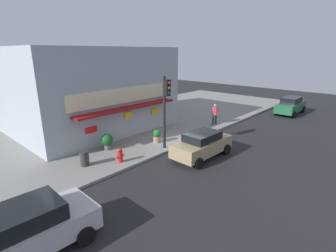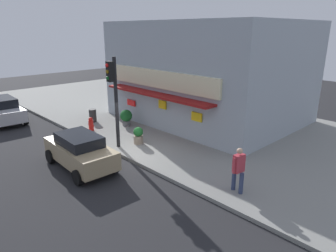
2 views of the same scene
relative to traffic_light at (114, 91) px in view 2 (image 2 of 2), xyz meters
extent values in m
plane|color=#232326|center=(1.12, -0.40, -3.08)|extent=(62.75, 62.75, 0.00)
cube|color=gray|center=(1.12, 6.23, -3.00)|extent=(41.84, 13.25, 0.16)
cube|color=#9EA8B2|center=(-0.40, 7.75, 0.20)|extent=(11.24, 8.63, 6.24)
cube|color=beige|center=(-0.40, 3.36, 0.14)|extent=(8.54, 0.16, 1.00)
cube|color=maroon|center=(-0.40, 3.01, -0.67)|extent=(8.09, 0.90, 0.12)
cube|color=red|center=(-3.17, 3.38, -1.68)|extent=(0.78, 0.08, 0.38)
cube|color=yellow|center=(-0.20, 3.38, -1.29)|extent=(0.59, 0.08, 0.48)
cube|color=yellow|center=(2.41, 3.38, -1.48)|extent=(0.69, 0.08, 0.46)
cylinder|color=black|center=(0.00, 0.11, -0.65)|extent=(0.18, 0.18, 4.53)
cube|color=black|center=(0.00, -0.14, 0.94)|extent=(0.32, 0.28, 0.95)
sphere|color=red|center=(0.00, -0.29, 1.24)|extent=(0.18, 0.18, 0.18)
sphere|color=brown|center=(0.00, -0.29, 0.94)|extent=(0.18, 0.18, 0.18)
sphere|color=#0F4C19|center=(0.00, -0.29, 0.64)|extent=(0.18, 0.18, 0.18)
cylinder|color=red|center=(-3.26, 0.44, -2.61)|extent=(0.29, 0.29, 0.62)
sphere|color=red|center=(-3.26, 0.44, -2.22)|extent=(0.25, 0.25, 0.25)
cylinder|color=red|center=(-3.46, 0.44, -2.58)|extent=(0.12, 0.10, 0.10)
cylinder|color=red|center=(-3.05, 0.44, -2.58)|extent=(0.12, 0.10, 0.10)
cylinder|color=#2D2D2D|center=(-4.83, 1.48, -2.51)|extent=(0.47, 0.47, 0.82)
cylinder|color=navy|center=(6.63, 0.70, -2.52)|extent=(0.18, 0.18, 0.80)
cylinder|color=navy|center=(6.99, 0.65, -2.52)|extent=(0.18, 0.18, 0.80)
cube|color=#B2333F|center=(6.81, 0.67, -1.78)|extent=(0.30, 0.46, 0.67)
sphere|color=tan|center=(6.81, 0.67, -1.30)|extent=(0.22, 0.22, 0.22)
cylinder|color=#B2333F|center=(6.77, 0.44, -1.81)|extent=(0.11, 0.11, 0.61)
cylinder|color=#B2333F|center=(6.84, 0.91, -1.81)|extent=(0.11, 0.11, 0.61)
cylinder|color=gray|center=(0.36, 1.14, -2.71)|extent=(0.49, 0.49, 0.43)
sphere|color=#1E6628|center=(0.36, 1.14, -2.27)|extent=(0.51, 0.51, 0.51)
cylinder|color=#59595B|center=(-2.63, 2.55, -2.76)|extent=(0.49, 0.49, 0.32)
sphere|color=#195623|center=(-2.63, 2.55, -2.28)|extent=(0.75, 0.75, 0.75)
cube|color=#B7B7BC|center=(-9.32, -2.65, -2.37)|extent=(4.51, 2.04, 0.78)
cube|color=black|center=(-9.32, -2.65, -1.71)|extent=(2.45, 1.67, 0.55)
cylinder|color=black|center=(-7.73, -1.77, -2.76)|extent=(0.65, 0.24, 0.64)
cylinder|color=black|center=(-10.84, -1.65, -2.76)|extent=(0.65, 0.24, 0.64)
cube|color=#9E8966|center=(0.63, -2.34, -2.37)|extent=(4.06, 1.80, 0.77)
cube|color=black|center=(0.63, -2.34, -1.75)|extent=(2.21, 1.47, 0.46)
cylinder|color=black|center=(2.06, -1.55, -2.76)|extent=(0.65, 0.24, 0.64)
cylinder|color=black|center=(2.01, -3.22, -2.76)|extent=(0.65, 0.24, 0.64)
cylinder|color=black|center=(-0.74, -1.46, -2.76)|extent=(0.65, 0.24, 0.64)
cylinder|color=black|center=(-0.79, -3.12, -2.76)|extent=(0.65, 0.24, 0.64)
camera|label=1|loc=(-11.09, -10.26, 3.04)|focal=27.05mm
camera|label=2|loc=(12.31, -8.13, 2.83)|focal=32.56mm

